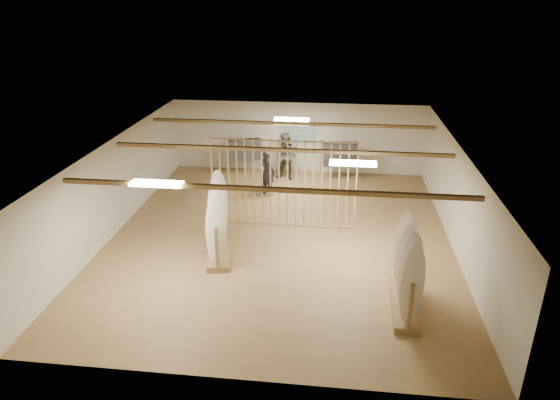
# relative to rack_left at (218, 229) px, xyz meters

# --- Properties ---
(floor) EXTENTS (12.00, 12.00, 0.00)m
(floor) POSITION_rel_rack_left_xyz_m (1.59, 1.15, -0.74)
(floor) COLOR #9B774B
(floor) RESTS_ON ground
(ceiling) EXTENTS (12.00, 12.00, 0.00)m
(ceiling) POSITION_rel_rack_left_xyz_m (1.59, 1.15, 2.06)
(ceiling) COLOR gray
(ceiling) RESTS_ON ground
(wall_back) EXTENTS (12.00, 0.00, 12.00)m
(wall_back) POSITION_rel_rack_left_xyz_m (1.59, 7.15, 0.66)
(wall_back) COLOR beige
(wall_back) RESTS_ON ground
(wall_front) EXTENTS (12.00, 0.00, 12.00)m
(wall_front) POSITION_rel_rack_left_xyz_m (1.59, -4.85, 0.66)
(wall_front) COLOR beige
(wall_front) RESTS_ON ground
(wall_left) EXTENTS (0.00, 12.00, 12.00)m
(wall_left) POSITION_rel_rack_left_xyz_m (-3.41, 1.15, 0.66)
(wall_left) COLOR beige
(wall_left) RESTS_ON ground
(wall_right) EXTENTS (0.00, 12.00, 12.00)m
(wall_right) POSITION_rel_rack_left_xyz_m (6.59, 1.15, 0.66)
(wall_right) COLOR beige
(wall_right) RESTS_ON ground
(ceiling_slats) EXTENTS (9.50, 6.12, 0.10)m
(ceiling_slats) POSITION_rel_rack_left_xyz_m (1.59, 1.15, 1.98)
(ceiling_slats) COLOR olive
(ceiling_slats) RESTS_ON ground
(light_panels) EXTENTS (1.20, 0.35, 0.06)m
(light_panels) POSITION_rel_rack_left_xyz_m (1.59, 1.15, 2.00)
(light_panels) COLOR white
(light_panels) RESTS_ON ground
(bamboo_partition) EXTENTS (4.45, 0.05, 2.78)m
(bamboo_partition) POSITION_rel_rack_left_xyz_m (1.59, 1.95, 0.66)
(bamboo_partition) COLOR tan
(bamboo_partition) RESTS_ON ground
(poster) EXTENTS (1.40, 0.03, 0.90)m
(poster) POSITION_rel_rack_left_xyz_m (1.59, 7.13, 0.86)
(poster) COLOR teal
(poster) RESTS_ON ground
(rack_left) EXTENTS (1.04, 2.36, 2.18)m
(rack_left) POSITION_rel_rack_left_xyz_m (0.00, 0.00, 0.00)
(rack_left) COLOR olive
(rack_left) RESTS_ON floor
(rack_right) EXTENTS (0.62, 2.18, 2.07)m
(rack_right) POSITION_rel_rack_left_xyz_m (4.87, -2.05, -0.04)
(rack_right) COLOR olive
(rack_right) RESTS_ON floor
(clothing_rack_a) EXTENTS (1.35, 0.85, 1.52)m
(clothing_rack_a) POSITION_rel_rack_left_xyz_m (-0.51, 6.55, 0.25)
(clothing_rack_a) COLOR silver
(clothing_rack_a) RESTS_ON floor
(clothing_rack_b) EXTENTS (1.43, 0.52, 1.54)m
(clothing_rack_b) POSITION_rel_rack_left_xyz_m (3.31, 6.38, 0.26)
(clothing_rack_b) COLOR silver
(clothing_rack_b) RESTS_ON floor
(shopper_a) EXTENTS (0.84, 0.77, 1.91)m
(shopper_a) POSITION_rel_rack_left_xyz_m (0.74, 4.47, 0.21)
(shopper_a) COLOR #222128
(shopper_a) RESTS_ON floor
(shopper_b) EXTENTS (1.20, 1.05, 2.10)m
(shopper_b) POSITION_rel_rack_left_xyz_m (1.25, 6.07, 0.31)
(shopper_b) COLOR #3B382D
(shopper_b) RESTS_ON floor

